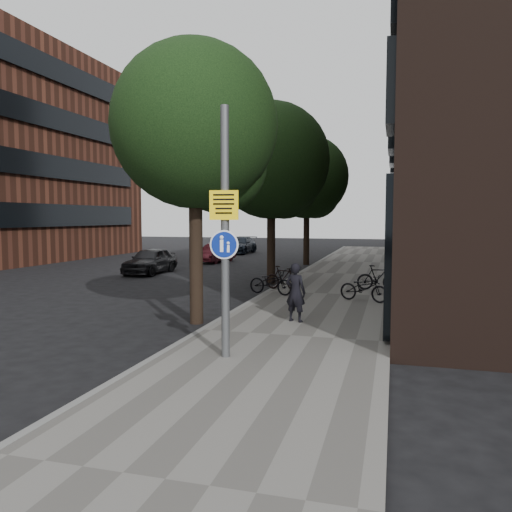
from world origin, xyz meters
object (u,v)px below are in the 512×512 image
(signpost, at_px, (225,232))
(parked_bike_facade_near, at_px, (364,288))
(pedestrian, at_px, (296,292))
(parked_car_near, at_px, (150,261))

(signpost, bearing_deg, parked_bike_facade_near, 66.56)
(pedestrian, xyz_separation_m, parked_car_near, (-9.51, 10.16, -0.23))
(signpost, xyz_separation_m, pedestrian, (0.70, 3.65, -1.69))
(pedestrian, relative_size, parked_car_near, 0.40)
(parked_bike_facade_near, height_order, parked_car_near, parked_car_near)
(pedestrian, bearing_deg, parked_car_near, -29.99)
(signpost, height_order, parked_bike_facade_near, signpost)
(parked_bike_facade_near, bearing_deg, signpost, -176.12)
(parked_car_near, bearing_deg, pedestrian, -47.58)
(pedestrian, height_order, parked_bike_facade_near, pedestrian)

